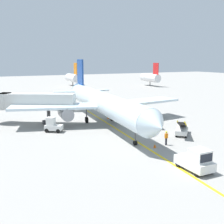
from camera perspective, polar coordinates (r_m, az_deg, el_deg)
ground_plane at (r=31.44m, az=6.14°, el=-7.98°), size 300.00×300.00×0.00m
taxi_line_yellow at (r=36.26m, az=3.91°, el=-5.36°), size 7.86×79.67×0.01m
airliner at (r=43.44m, az=-2.02°, el=1.99°), size 28.48×35.34×10.10m
jet_bridge at (r=45.55m, az=-16.90°, el=2.10°), size 12.40×8.54×4.85m
pushback_tug at (r=26.73m, az=17.00°, el=-9.61°), size 1.92×3.61×2.20m
baggage_tug_near_wing at (r=39.77m, az=-12.17°, el=-2.75°), size 2.71×2.46×2.10m
belt_loader_forward_hold at (r=43.37m, az=8.01°, el=-1.68°), size 3.21×5.07×2.59m
belt_loader_aft_hold at (r=38.63m, az=14.30°, el=-3.47°), size 4.41×4.43×2.59m
ground_crew_marshaller at (r=33.65m, az=11.17°, el=-5.23°), size 0.36×0.24×1.70m
safety_cone_nose_left at (r=48.45m, az=0.34°, el=-0.92°), size 0.36×0.36×0.44m
safety_cone_wingtip_left at (r=47.49m, az=-0.82°, el=-1.16°), size 0.36×0.36×0.44m
safety_cone_wingtip_right at (r=32.65m, az=8.87°, el=-6.93°), size 0.36×0.36×0.44m
safety_cone_tail_area at (r=38.04m, az=7.05°, el=-4.30°), size 0.36×0.36×0.44m
distant_aircraft_mid_right at (r=106.83m, az=-8.12°, el=7.08°), size 3.00×10.10×8.80m
distant_aircraft_far_right at (r=107.07m, az=7.95°, el=7.09°), size 3.00×10.10×8.80m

